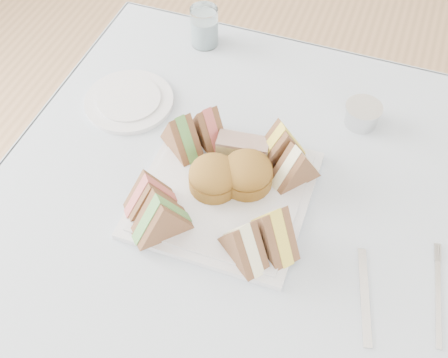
% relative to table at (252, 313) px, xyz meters
% --- Properties ---
extents(table, '(0.90, 0.90, 0.74)m').
position_rel_table_xyz_m(table, '(0.00, 0.00, 0.00)').
color(table, brown).
rests_on(table, floor).
extents(tablecloth, '(1.02, 1.02, 0.01)m').
position_rel_table_xyz_m(tablecloth, '(0.00, 0.00, 0.37)').
color(tablecloth, '#AFBAC6').
rests_on(tablecloth, table).
extents(serving_plate, '(0.31, 0.31, 0.01)m').
position_rel_table_xyz_m(serving_plate, '(-0.08, 0.03, 0.38)').
color(serving_plate, silver).
rests_on(serving_plate, tablecloth).
extents(sandwich_fl_a, '(0.10, 0.09, 0.08)m').
position_rel_table_xyz_m(sandwich_fl_a, '(-0.19, -0.04, 0.43)').
color(sandwich_fl_a, brown).
rests_on(sandwich_fl_a, serving_plate).
extents(sandwich_fl_b, '(0.11, 0.11, 0.09)m').
position_rel_table_xyz_m(sandwich_fl_b, '(-0.15, -0.08, 0.43)').
color(sandwich_fl_b, brown).
rests_on(sandwich_fl_b, serving_plate).
extents(sandwich_fr_a, '(0.11, 0.10, 0.09)m').
position_rel_table_xyz_m(sandwich_fr_a, '(0.03, -0.04, 0.43)').
color(sandwich_fr_a, brown).
rests_on(sandwich_fr_a, serving_plate).
extents(sandwich_fr_b, '(0.10, 0.09, 0.09)m').
position_rel_table_xyz_m(sandwich_fr_b, '(-0.01, -0.08, 0.43)').
color(sandwich_fr_b, brown).
rests_on(sandwich_fr_b, serving_plate).
extents(sandwich_bl_a, '(0.10, 0.10, 0.09)m').
position_rel_table_xyz_m(sandwich_bl_a, '(-0.19, 0.11, 0.43)').
color(sandwich_bl_a, brown).
rests_on(sandwich_bl_a, serving_plate).
extents(sandwich_bl_b, '(0.10, 0.09, 0.08)m').
position_rel_table_xyz_m(sandwich_bl_b, '(-0.15, 0.14, 0.43)').
color(sandwich_bl_b, brown).
rests_on(sandwich_bl_b, serving_plate).
extents(sandwich_br_a, '(0.09, 0.10, 0.08)m').
position_rel_table_xyz_m(sandwich_br_a, '(0.03, 0.11, 0.43)').
color(sandwich_br_a, brown).
rests_on(sandwich_br_a, serving_plate).
extents(sandwich_br_b, '(0.11, 0.10, 0.09)m').
position_rel_table_xyz_m(sandwich_br_b, '(-0.01, 0.15, 0.43)').
color(sandwich_br_b, brown).
rests_on(sandwich_br_b, serving_plate).
extents(scone_left, '(0.10, 0.10, 0.06)m').
position_rel_table_xyz_m(scone_left, '(-0.10, 0.04, 0.42)').
color(scone_left, brown).
rests_on(scone_left, serving_plate).
extents(scone_right, '(0.13, 0.13, 0.06)m').
position_rel_table_xyz_m(scone_right, '(-0.05, 0.07, 0.42)').
color(scone_right, brown).
rests_on(scone_right, serving_plate).
extents(pastry_slice, '(0.10, 0.05, 0.05)m').
position_rel_table_xyz_m(pastry_slice, '(-0.08, 0.13, 0.41)').
color(pastry_slice, tan).
rests_on(pastry_slice, serving_plate).
extents(side_plate, '(0.22, 0.22, 0.01)m').
position_rel_table_xyz_m(side_plate, '(-0.35, 0.19, 0.38)').
color(side_plate, silver).
rests_on(side_plate, tablecloth).
extents(water_glass, '(0.07, 0.07, 0.09)m').
position_rel_table_xyz_m(water_glass, '(-0.27, 0.43, 0.42)').
color(water_glass, white).
rests_on(water_glass, tablecloth).
extents(tea_strainer, '(0.08, 0.08, 0.04)m').
position_rel_table_xyz_m(tea_strainer, '(0.12, 0.30, 0.40)').
color(tea_strainer, silver).
rests_on(tea_strainer, tablecloth).
extents(knife, '(0.06, 0.17, 0.00)m').
position_rel_table_xyz_m(knife, '(0.20, -0.08, 0.38)').
color(knife, silver).
rests_on(knife, tablecloth).
extents(fork, '(0.03, 0.15, 0.00)m').
position_rel_table_xyz_m(fork, '(0.31, -0.05, 0.38)').
color(fork, silver).
rests_on(fork, tablecloth).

